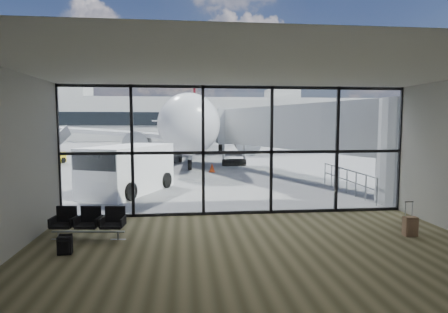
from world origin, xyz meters
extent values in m
plane|color=slate|center=(0.00, 40.00, 0.00)|extent=(220.00, 220.00, 0.00)
cube|color=brown|center=(0.00, -4.00, 0.01)|extent=(12.00, 8.00, 0.01)
cube|color=silver|center=(0.00, -4.00, 4.50)|extent=(12.00, 8.00, 0.02)
cube|color=beige|center=(0.00, -8.00, 2.25)|extent=(12.00, 0.02, 4.50)
cube|color=white|center=(0.00, 0.00, 2.25)|extent=(12.00, 0.04, 4.50)
cube|color=black|center=(0.00, 0.00, 0.06)|extent=(12.00, 0.12, 0.10)
cube|color=black|center=(0.00, 0.00, 2.20)|extent=(12.00, 0.12, 0.10)
cube|color=black|center=(0.00, 0.00, 4.44)|extent=(12.00, 0.12, 0.10)
cube|color=black|center=(-6.00, 0.00, 2.25)|extent=(0.10, 0.12, 4.50)
cube|color=black|center=(-3.60, 0.00, 2.25)|extent=(0.10, 0.12, 4.50)
cube|color=black|center=(-1.20, 0.00, 2.25)|extent=(0.10, 0.12, 4.50)
cube|color=black|center=(1.20, 0.00, 2.25)|extent=(0.10, 0.12, 4.50)
cube|color=black|center=(3.60, 0.00, 2.25)|extent=(0.10, 0.12, 4.50)
cube|color=black|center=(6.00, 0.00, 2.25)|extent=(0.10, 0.12, 4.50)
cylinder|color=#9FA2A4|center=(7.20, 1.00, 2.10)|extent=(2.80, 2.80, 4.20)
cube|color=#9FA2A4|center=(4.55, 8.00, 3.00)|extent=(7.45, 14.81, 2.40)
cube|color=#9FA2A4|center=(1.90, 15.00, 3.00)|extent=(2.60, 2.20, 2.60)
cylinder|color=gray|center=(1.10, 15.00, 0.90)|extent=(0.20, 0.20, 1.80)
cylinder|color=gray|center=(2.70, 15.00, 0.90)|extent=(0.20, 0.20, 1.80)
cylinder|color=black|center=(1.90, 15.00, 0.25)|extent=(1.80, 0.56, 0.56)
cylinder|color=gray|center=(5.60, 0.80, 0.55)|extent=(0.06, 0.06, 1.10)
cylinder|color=gray|center=(5.60, 1.70, 0.55)|extent=(0.06, 0.06, 1.10)
cylinder|color=gray|center=(5.60, 2.60, 0.55)|extent=(0.06, 0.06, 1.10)
cylinder|color=gray|center=(5.60, 3.50, 0.55)|extent=(0.06, 0.06, 1.10)
cylinder|color=gray|center=(5.60, 4.40, 0.55)|extent=(0.06, 0.06, 1.10)
cylinder|color=gray|center=(5.60, 5.30, 0.55)|extent=(0.06, 0.06, 1.10)
cylinder|color=gray|center=(5.60, 6.20, 0.55)|extent=(0.06, 0.06, 1.10)
cylinder|color=gray|center=(5.60, 3.50, 1.08)|extent=(0.06, 5.40, 0.06)
cylinder|color=gray|center=(5.60, 3.50, 0.60)|extent=(0.06, 5.40, 0.06)
cube|color=#A4A5A0|center=(0.00, 62.00, 4.00)|extent=(80.00, 12.00, 8.00)
cube|color=black|center=(0.00, 55.90, 4.00)|extent=(80.00, 0.20, 2.40)
cube|color=#A4A5A0|center=(-25.00, 62.00, 9.50)|extent=(10.00, 8.00, 3.00)
cube|color=#A4A5A0|center=(18.00, 62.00, 9.00)|extent=(6.00, 6.00, 2.00)
cylinder|color=#382619|center=(-39.00, 72.00, 1.53)|extent=(0.50, 0.50, 3.06)
sphere|color=black|center=(-39.00, 72.00, 5.27)|extent=(5.61, 5.61, 5.61)
cylinder|color=#382619|center=(-33.00, 72.00, 1.71)|extent=(0.50, 0.50, 3.42)
sphere|color=black|center=(-33.00, 72.00, 5.89)|extent=(6.27, 6.27, 6.27)
cylinder|color=#382619|center=(-27.00, 72.00, 1.35)|extent=(0.50, 0.50, 2.70)
sphere|color=black|center=(-27.00, 72.00, 4.65)|extent=(4.95, 4.95, 4.95)
cylinder|color=#382619|center=(-21.00, 72.00, 1.53)|extent=(0.50, 0.50, 3.06)
sphere|color=black|center=(-21.00, 72.00, 5.27)|extent=(5.61, 5.61, 5.61)
cylinder|color=#382619|center=(-15.00, 72.00, 1.71)|extent=(0.50, 0.50, 3.42)
sphere|color=black|center=(-15.00, 72.00, 5.89)|extent=(6.27, 6.27, 6.27)
cube|color=gray|center=(-4.51, -2.44, 0.23)|extent=(2.00, 0.31, 0.04)
cube|color=black|center=(-5.19, -2.36, 0.40)|extent=(0.62, 0.59, 0.07)
cube|color=black|center=(-5.16, -2.11, 0.64)|extent=(0.57, 0.13, 0.50)
cube|color=black|center=(-4.51, -2.44, 0.40)|extent=(0.62, 0.59, 0.07)
cube|color=black|center=(-4.48, -2.19, 0.64)|extent=(0.57, 0.13, 0.50)
cube|color=black|center=(-3.83, -2.52, 0.40)|extent=(0.62, 0.59, 0.07)
cube|color=black|center=(-3.80, -2.27, 0.64)|extent=(0.57, 0.13, 0.50)
cylinder|color=gray|center=(-5.32, -2.35, 0.11)|extent=(0.05, 0.05, 0.23)
cylinder|color=gray|center=(-3.69, -2.54, 0.11)|extent=(0.05, 0.05, 0.23)
cube|color=black|center=(-4.78, -3.58, 0.23)|extent=(0.34, 0.22, 0.45)
cube|color=black|center=(-4.78, -3.70, 0.23)|extent=(0.27, 0.07, 0.31)
cylinder|color=black|center=(-4.79, -3.48, 0.45)|extent=(0.31, 0.10, 0.08)
cube|color=#906C50|center=(4.51, -3.10, 0.29)|extent=(0.37, 0.23, 0.55)
cube|color=#906C50|center=(4.51, -3.22, 0.29)|extent=(0.30, 0.05, 0.40)
cylinder|color=gray|center=(4.41, -3.00, 0.76)|extent=(0.02, 0.02, 0.45)
cylinder|color=gray|center=(4.61, -3.00, 0.76)|extent=(0.02, 0.02, 0.45)
cube|color=black|center=(4.51, -3.00, 0.98)|extent=(0.24, 0.03, 0.02)
cylinder|color=black|center=(4.41, -3.00, 0.03)|extent=(0.03, 0.06, 0.06)
cylinder|color=black|center=(4.61, -3.00, 0.03)|extent=(0.03, 0.06, 0.06)
cylinder|color=silver|center=(-0.92, 26.28, 3.15)|extent=(5.14, 31.62, 3.88)
sphere|color=silver|center=(-1.55, 10.55, 3.15)|extent=(3.88, 3.88, 3.88)
cone|color=silver|center=(-0.18, 44.64, 3.46)|extent=(4.13, 6.45, 3.88)
cube|color=black|center=(-1.52, 11.18, 3.67)|extent=(2.36, 1.35, 0.52)
cube|color=silver|center=(-9.79, 27.69, 2.26)|extent=(16.01, 8.81, 1.24)
cylinder|color=black|center=(-6.41, 25.45, 1.21)|extent=(2.35, 3.65, 2.20)
cube|color=silver|center=(-3.56, 44.25, 3.57)|extent=(6.06, 3.26, 0.19)
cube|color=silver|center=(8.04, 26.97, 2.26)|extent=(16.12, 7.70, 1.24)
cylinder|color=black|center=(4.49, 25.01, 1.21)|extent=(2.35, 3.65, 2.20)
cube|color=silver|center=(3.15, 43.98, 3.57)|extent=(6.01, 2.84, 0.19)
cube|color=#5C0D16|center=(-0.18, 44.64, 6.93)|extent=(0.47, 4.00, 6.30)
cylinder|color=gray|center=(-1.46, 12.65, 0.73)|extent=(0.21, 0.21, 1.47)
cylinder|color=black|center=(-1.46, 12.65, 0.37)|extent=(0.29, 0.74, 0.73)
cylinder|color=black|center=(-3.83, 26.92, 0.47)|extent=(0.51, 1.03, 1.01)
cylinder|color=black|center=(2.04, 26.69, 0.47)|extent=(0.51, 1.03, 1.01)
cube|color=white|center=(-4.43, 4.75, 1.09)|extent=(4.04, 5.45, 2.17)
cube|color=black|center=(-5.19, 3.07, 1.68)|extent=(2.42, 2.04, 0.76)
cylinder|color=black|center=(-6.09, 3.71, 0.38)|extent=(0.56, 0.81, 0.76)
cylinder|color=black|center=(-4.11, 2.82, 0.38)|extent=(0.56, 0.81, 0.76)
cylinder|color=black|center=(-4.75, 6.68, 0.38)|extent=(0.56, 0.81, 0.76)
cylinder|color=black|center=(-2.77, 5.79, 0.38)|extent=(0.56, 0.81, 0.76)
cube|color=black|center=(-3.10, 17.26, 0.49)|extent=(2.17, 2.93, 0.88)
cube|color=black|center=(-2.69, 18.24, 1.15)|extent=(1.83, 2.44, 0.91)
cylinder|color=black|center=(-4.02, 16.69, 0.22)|extent=(0.33, 0.48, 0.44)
cylinder|color=black|center=(-2.87, 16.21, 0.22)|extent=(0.33, 0.48, 0.44)
cylinder|color=black|center=(-3.33, 18.32, 0.22)|extent=(0.33, 0.48, 0.44)
cylinder|color=black|center=(-2.19, 17.84, 0.22)|extent=(0.33, 0.48, 0.44)
cube|color=yellow|center=(-12.76, 17.80, 0.46)|extent=(2.67, 3.31, 0.83)
cube|color=gray|center=(-12.43, 18.55, 1.65)|extent=(2.26, 2.72, 1.53)
cylinder|color=black|center=(-13.93, 17.19, 0.23)|extent=(0.37, 0.50, 0.45)
cylinder|color=black|center=(-12.42, 16.52, 0.23)|extent=(0.37, 0.50, 0.45)
cylinder|color=black|center=(-13.10, 19.07, 0.23)|extent=(0.37, 0.50, 0.45)
cylinder|color=black|center=(-11.59, 18.41, 0.23)|extent=(0.37, 0.50, 0.45)
cube|color=red|center=(1.64, 15.07, 0.01)|extent=(0.37, 0.37, 0.03)
cone|color=red|center=(1.64, 15.07, 0.26)|extent=(0.35, 0.35, 0.52)
cube|color=#E23C0B|center=(-0.04, 11.52, 0.01)|extent=(0.41, 0.41, 0.03)
cone|color=#E23C0B|center=(-0.04, 11.52, 0.29)|extent=(0.39, 0.39, 0.59)
camera|label=1|loc=(-1.86, -12.86, 3.21)|focal=30.00mm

